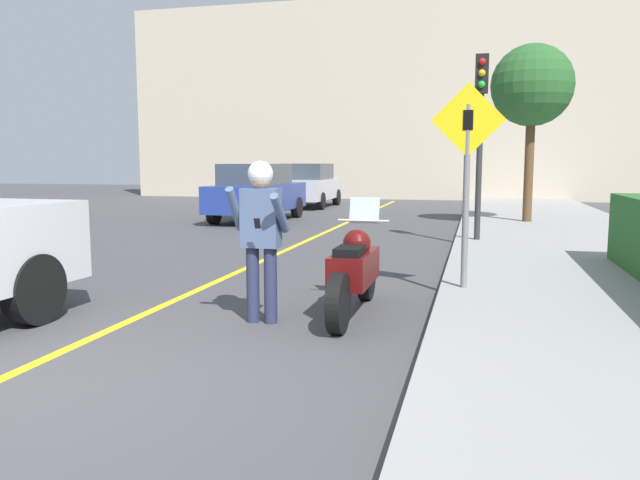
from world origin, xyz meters
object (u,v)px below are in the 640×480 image
parked_car_silver (308,185)px  street_tree (532,87)px  crossing_sign (467,166)px  motorcycle (354,271)px  person_biker (261,224)px  parked_car_blue (257,192)px  traffic_light (481,112)px

parked_car_silver → street_tree: bearing=-36.9°
crossing_sign → parked_car_silver: size_ratio=0.61×
motorcycle → parked_car_silver: (-5.08, 16.60, 0.35)m
crossing_sign → street_tree: size_ratio=0.55×
person_biker → motorcycle: bearing=33.9°
motorcycle → crossing_sign: size_ratio=0.89×
person_biker → parked_car_blue: person_biker is taller
crossing_sign → parked_car_blue: bearing=123.3°
person_biker → parked_car_blue: size_ratio=0.41×
street_tree → parked_car_blue: bearing=-178.4°
person_biker → street_tree: size_ratio=0.37×
traffic_light → parked_car_silver: traffic_light is taller
motorcycle → crossing_sign: 2.03m
traffic_light → parked_car_blue: (-6.34, 4.27, -1.87)m
street_tree → traffic_light: bearing=-106.1°
motorcycle → traffic_light: size_ratio=0.61×
traffic_light → street_tree: 4.77m
person_biker → parked_car_blue: (-4.11, 11.20, -0.21)m
crossing_sign → traffic_light: traffic_light is taller
street_tree → parked_car_blue: (-7.63, -0.21, -2.85)m
motorcycle → parked_car_silver: 17.37m
traffic_light → parked_car_blue: traffic_light is taller
person_biker → crossing_sign: size_ratio=0.68×
person_biker → parked_car_silver: bearing=103.7°
parked_car_blue → street_tree: bearing=1.6°
motorcycle → person_biker: person_biker is taller
crossing_sign → parked_car_silver: 16.68m
traffic_light → parked_car_silver: (-6.41, 10.28, -1.87)m
motorcycle → crossing_sign: crossing_sign is taller
street_tree → motorcycle: bearing=-103.6°
motorcycle → parked_car_silver: size_ratio=0.54×
motorcycle → parked_car_blue: parked_car_blue is taller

